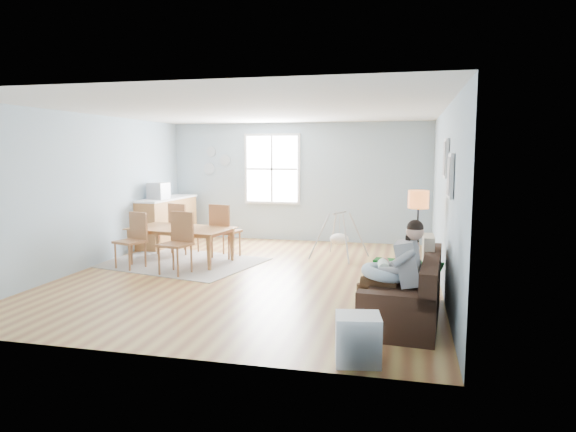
% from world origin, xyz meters
% --- Properties ---
extents(room, '(8.40, 9.40, 3.90)m').
position_xyz_m(room, '(0.00, 0.00, 2.42)').
color(room, '#935934').
extents(window, '(1.32, 0.08, 1.62)m').
position_xyz_m(window, '(-0.60, 3.46, 1.65)').
color(window, silver).
rests_on(window, room).
extents(pictures, '(0.05, 1.34, 0.74)m').
position_xyz_m(pictures, '(2.97, -1.05, 1.85)').
color(pictures, silver).
rests_on(pictures, room).
extents(wall_plates, '(0.67, 0.02, 0.66)m').
position_xyz_m(wall_plates, '(-2.00, 3.47, 1.83)').
color(wall_plates, '#8C9CA8').
rests_on(wall_plates, room).
extents(sofa, '(0.99, 2.02, 0.79)m').
position_xyz_m(sofa, '(2.51, -1.71, 0.28)').
color(sofa, black).
rests_on(sofa, room).
extents(green_throw, '(1.01, 0.89, 0.04)m').
position_xyz_m(green_throw, '(2.48, -1.05, 0.50)').
color(green_throw, '#145B24').
rests_on(green_throw, sofa).
extents(beige_pillow, '(0.14, 0.48, 0.48)m').
position_xyz_m(beige_pillow, '(2.75, -1.21, 0.72)').
color(beige_pillow, beige).
rests_on(beige_pillow, sofa).
extents(father, '(0.91, 0.46, 1.27)m').
position_xyz_m(father, '(2.36, -1.97, 0.68)').
color(father, '#98979A').
rests_on(father, sofa).
extents(nursing_pillow, '(0.57, 0.55, 0.22)m').
position_xyz_m(nursing_pillow, '(2.21, -1.96, 0.62)').
color(nursing_pillow, silver).
rests_on(nursing_pillow, father).
extents(infant, '(0.15, 0.37, 0.14)m').
position_xyz_m(infant, '(2.21, -1.93, 0.70)').
color(infant, silver).
rests_on(infant, nursing_pillow).
extents(toddler, '(0.53, 0.26, 0.82)m').
position_xyz_m(toddler, '(2.45, -1.51, 0.68)').
color(toddler, white).
rests_on(toddler, sofa).
extents(floor_lamp, '(0.30, 0.30, 1.48)m').
position_xyz_m(floor_lamp, '(2.62, -0.29, 1.22)').
color(floor_lamp, black).
rests_on(floor_lamp, room).
extents(storage_cube, '(0.49, 0.45, 0.48)m').
position_xyz_m(storage_cube, '(2.03, -3.20, 0.24)').
color(storage_cube, white).
rests_on(storage_cube, room).
extents(rug, '(3.15, 2.66, 0.01)m').
position_xyz_m(rug, '(-1.60, 0.63, 0.01)').
color(rug, gray).
rests_on(rug, room).
extents(dining_table, '(1.98, 1.29, 0.65)m').
position_xyz_m(dining_table, '(-1.60, 0.63, 0.32)').
color(dining_table, brown).
rests_on(dining_table, rug).
extents(chair_sw, '(0.56, 0.56, 0.98)m').
position_xyz_m(chair_sw, '(-2.23, 0.07, 0.56)').
color(chair_sw, brown).
rests_on(chair_sw, rug).
extents(chair_se, '(0.55, 0.55, 1.03)m').
position_xyz_m(chair_se, '(-1.27, -0.14, 0.60)').
color(chair_se, brown).
rests_on(chair_se, rug).
extents(chair_nw, '(0.58, 0.58, 1.03)m').
position_xyz_m(chair_nw, '(-1.94, 1.40, 0.59)').
color(chair_nw, brown).
rests_on(chair_nw, rug).
extents(chair_ne, '(0.58, 0.58, 1.05)m').
position_xyz_m(chair_ne, '(-0.97, 1.17, 0.61)').
color(chair_ne, brown).
rests_on(chair_ne, rug).
extents(counter, '(0.66, 1.90, 1.04)m').
position_xyz_m(counter, '(-2.70, 2.31, 0.53)').
color(counter, brown).
rests_on(counter, room).
extents(monitor, '(0.42, 0.40, 0.35)m').
position_xyz_m(monitor, '(-2.71, 1.96, 1.22)').
color(monitor, '#A1A0A5').
rests_on(monitor, counter).
extents(baby_swing, '(1.12, 1.13, 0.89)m').
position_xyz_m(baby_swing, '(1.21, 1.65, 0.40)').
color(baby_swing, '#A1A0A5').
rests_on(baby_swing, room).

